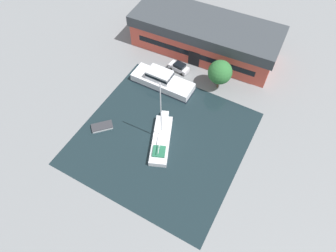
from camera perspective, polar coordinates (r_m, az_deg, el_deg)
The scene contains 8 objects.
ground_plane at distance 51.61m, azimuth -1.09°, elevation -2.24°, with size 440.00×440.00×0.00m, color gray.
water_canal at distance 51.61m, azimuth -1.09°, elevation -2.24°, with size 27.27×26.97×0.01m, color #19282D.
warehouse_building at distance 65.21m, azimuth 7.03°, elevation 16.70°, with size 30.93×12.88×7.03m.
quay_tree_near_building at distance 56.86m, azimuth 9.88°, elevation 10.06°, with size 4.53×4.53×6.28m.
parked_car at distance 61.64m, azimuth 2.11°, elevation 11.15°, with size 4.34×2.35×1.74m.
sailboat_moored at distance 50.68m, azimuth -1.29°, elevation -2.51°, with size 6.35×10.79×13.64m.
motor_cruiser at distance 58.48m, azimuth -1.17°, elevation 8.67°, with size 12.36×4.16×3.35m.
small_dinghy at distance 53.82m, azimuth -12.43°, elevation -0.11°, with size 3.82×3.83×0.57m.
Camera 1 is at (14.58, -24.26, 43.16)m, focal length 32.00 mm.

